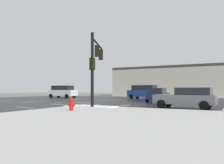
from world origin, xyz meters
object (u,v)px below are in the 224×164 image
sedan_grey (187,97)px  suv_blue (144,92)px  traffic_signal_mast (95,59)px  sedan_navy (158,95)px  suv_white (62,91)px  fire_hydrant (71,104)px

sedan_grey → suv_blue: bearing=-57.0°
traffic_signal_mast → sedan_navy: size_ratio=1.19×
suv_blue → sedan_grey: suv_blue is taller
suv_white → sedan_navy: bearing=164.8°
sedan_navy → fire_hydrant: bearing=171.4°
suv_blue → suv_white: bearing=-166.0°
fire_hydrant → traffic_signal_mast: bearing=100.4°
traffic_signal_mast → sedan_grey: 7.65m
fire_hydrant → sedan_navy: sedan_navy is taller
traffic_signal_mast → sedan_grey: traffic_signal_mast is taller
traffic_signal_mast → fire_hydrant: traffic_signal_mast is taller
sedan_navy → sedan_grey: same height
suv_blue → sedan_navy: bearing=-54.0°
sedan_navy → suv_blue: (-4.24, 6.73, 0.24)m
sedan_navy → suv_white: 18.28m
traffic_signal_mast → fire_hydrant: (0.72, -3.91, -3.32)m
traffic_signal_mast → suv_blue: bearing=-14.7°
traffic_signal_mast → sedan_navy: traffic_signal_mast is taller
traffic_signal_mast → sedan_grey: (6.51, 2.69, -3.00)m
traffic_signal_mast → sedan_navy: bearing=-32.1°
fire_hydrant → suv_blue: suv_blue is taller
sedan_navy → suv_white: size_ratio=0.95×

